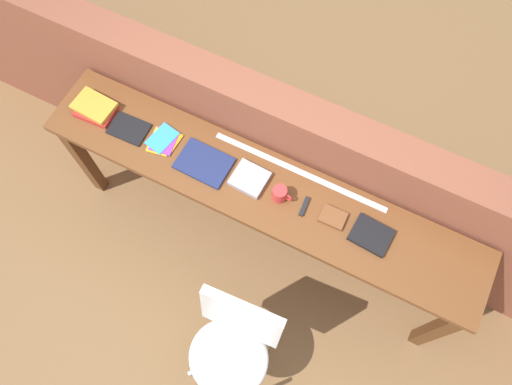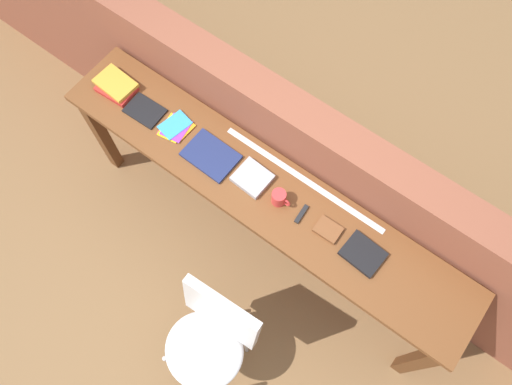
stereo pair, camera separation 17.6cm
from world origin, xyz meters
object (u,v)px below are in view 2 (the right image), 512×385
object	(u,v)px
pamphlet_pile_colourful	(175,127)
book_open_centre	(211,156)
mug	(279,198)
book_stack_leftmost	(116,86)
leather_journal_brown	(328,230)
magazine_cycling	(145,111)
book_repair_rightmost	(363,254)
chair_white_moulded	(210,338)
multitool_folded	(301,214)

from	to	relation	value
pamphlet_pile_colourful	book_open_centre	xyz separation A→B (m)	(0.27, -0.02, 0.00)
book_open_centre	mug	xyz separation A→B (m)	(0.45, 0.01, 0.04)
book_stack_leftmost	book_open_centre	size ratio (longest dim) A/B	0.85
book_open_centre	leather_journal_brown	xyz separation A→B (m)	(0.74, 0.03, 0.00)
mug	magazine_cycling	bearing A→B (deg)	-179.59
magazine_cycling	book_open_centre	world-z (taller)	book_open_centre
book_open_centre	book_stack_leftmost	bearing A→B (deg)	179.86
pamphlet_pile_colourful	book_repair_rightmost	distance (m)	1.22
leather_journal_brown	book_repair_rightmost	world-z (taller)	book_repair_rightmost
book_open_centre	leather_journal_brown	bearing A→B (deg)	3.13
magazine_cycling	chair_white_moulded	bearing A→B (deg)	-37.70
magazine_cycling	multitool_folded	bearing A→B (deg)	-1.24
book_stack_leftmost	book_open_centre	world-z (taller)	book_stack_leftmost
book_repair_rightmost	multitool_folded	bearing A→B (deg)	-174.90
book_stack_leftmost	mug	bearing A→B (deg)	-0.47
book_stack_leftmost	mug	world-z (taller)	mug
chair_white_moulded	book_open_centre	xyz separation A→B (m)	(-0.54, 0.73, 0.36)
book_repair_rightmost	chair_white_moulded	bearing A→B (deg)	-114.51
chair_white_moulded	book_stack_leftmost	size ratio (longest dim) A/B	3.68
book_stack_leftmost	multitool_folded	xyz separation A→B (m)	(1.29, -0.00, -0.02)
chair_white_moulded	book_repair_rightmost	world-z (taller)	book_repair_rightmost
pamphlet_pile_colourful	book_open_centre	world-z (taller)	book_open_centre
mug	multitool_folded	world-z (taller)	mug
book_repair_rightmost	magazine_cycling	bearing A→B (deg)	-175.15
chair_white_moulded	mug	size ratio (longest dim) A/B	8.10
book_stack_leftmost	leather_journal_brown	size ratio (longest dim) A/B	1.86
magazine_cycling	mug	xyz separation A→B (m)	(0.93, 0.01, 0.04)
book_repair_rightmost	book_open_centre	bearing A→B (deg)	-174.68
magazine_cycling	book_open_centre	bearing A→B (deg)	-2.09
book_open_centre	magazine_cycling	bearing A→B (deg)	-178.85
chair_white_moulded	pamphlet_pile_colourful	distance (m)	1.17
book_stack_leftmost	pamphlet_pile_colourful	distance (m)	0.44
leather_journal_brown	pamphlet_pile_colourful	bearing A→B (deg)	178.97
mug	book_repair_rightmost	xyz separation A→B (m)	(0.50, 0.02, -0.03)
book_open_centre	leather_journal_brown	distance (m)	0.74
magazine_cycling	leather_journal_brown	size ratio (longest dim) A/B	1.63
book_stack_leftmost	pamphlet_pile_colourful	world-z (taller)	book_stack_leftmost
chair_white_moulded	book_repair_rightmost	bearing A→B (deg)	61.53
chair_white_moulded	multitool_folded	bearing A→B (deg)	86.77
book_stack_leftmost	book_open_centre	bearing A→B (deg)	-1.35
mug	leather_journal_brown	xyz separation A→B (m)	(0.29, 0.02, -0.03)
pamphlet_pile_colourful	mug	world-z (taller)	mug
chair_white_moulded	mug	distance (m)	0.85
mug	multitool_folded	xyz separation A→B (m)	(0.14, 0.01, -0.04)
book_open_centre	multitool_folded	xyz separation A→B (m)	(0.59, 0.02, -0.00)
pamphlet_pile_colourful	magazine_cycling	bearing A→B (deg)	-174.49
leather_journal_brown	mug	bearing A→B (deg)	-177.80
book_open_centre	mug	world-z (taller)	mug
chair_white_moulded	pamphlet_pile_colourful	size ratio (longest dim) A/B	4.50
book_repair_rightmost	leather_journal_brown	bearing A→B (deg)	-176.67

